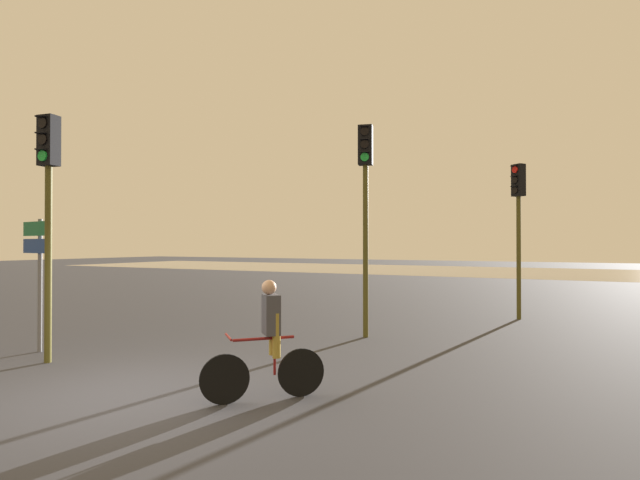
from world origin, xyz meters
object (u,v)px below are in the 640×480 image
Objects in this scene: traffic_light_far_right at (518,211)px; cyclist at (269,339)px; traffic_light_center at (365,191)px; traffic_light_near_left at (48,191)px; direction_sign_post at (39,260)px.

traffic_light_far_right is 9.84m from cyclist.
traffic_light_center is 5.30m from traffic_light_far_right.
traffic_light_center is (4.12, 4.84, 0.26)m from traffic_light_near_left.
traffic_light_near_left is 1.69× the size of direction_sign_post.
traffic_light_near_left is 11.62m from traffic_light_far_right.
direction_sign_post is 1.60× the size of cyclist.
cyclist is (4.66, 0.02, -2.24)m from traffic_light_near_left.
traffic_light_near_left is at bearing 35.30° from traffic_light_center.
traffic_light_far_right is (6.91, 9.34, -0.03)m from traffic_light_near_left.
traffic_light_center is at bearing -40.16° from cyclist.
direction_sign_post is (-0.98, 0.47, -1.27)m from traffic_light_near_left.
direction_sign_post is 5.74m from cyclist.
traffic_light_center is 1.10× the size of traffic_light_far_right.
direction_sign_post is at bearing 38.89° from cyclist.
traffic_light_near_left is 5.17m from cyclist.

